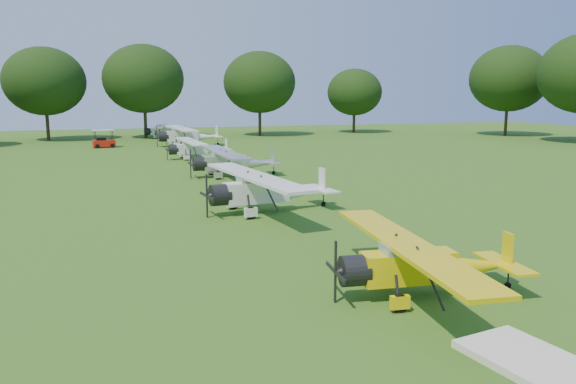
% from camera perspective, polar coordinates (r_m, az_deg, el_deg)
% --- Properties ---
extents(ground, '(160.00, 160.00, 0.00)m').
position_cam_1_polar(ground, '(26.19, -0.59, -3.55)').
color(ground, '#265A16').
rests_on(ground, ground).
extents(tree_belt, '(137.36, 130.27, 14.52)m').
position_cam_1_polar(tree_belt, '(26.98, 6.74, 13.95)').
color(tree_belt, black).
rests_on(tree_belt, ground).
extents(aircraft_2, '(6.04, 9.61, 1.89)m').
position_cam_1_polar(aircraft_2, '(17.63, 13.47, -6.84)').
color(aircraft_2, yellow).
rests_on(aircraft_2, ground).
extents(aircraft_3, '(7.04, 11.18, 2.20)m').
position_cam_1_polar(aircraft_3, '(29.23, -2.29, 0.43)').
color(aircraft_3, white).
rests_on(aircraft_3, ground).
extents(aircraft_4, '(6.72, 10.68, 2.11)m').
position_cam_1_polar(aircraft_4, '(42.12, -5.77, 3.24)').
color(aircraft_4, silver).
rests_on(aircraft_4, ground).
extents(aircraft_5, '(6.08, 9.68, 1.91)m').
position_cam_1_polar(aircraft_5, '(54.15, -9.29, 4.52)').
color(aircraft_5, white).
rests_on(aircraft_5, ground).
extents(aircraft_6, '(7.62, 12.14, 2.39)m').
position_cam_1_polar(aircraft_6, '(67.69, -10.25, 5.79)').
color(aircraft_6, white).
rests_on(aircraft_6, ground).
extents(aircraft_7, '(6.02, 9.53, 1.87)m').
position_cam_1_polar(aircraft_7, '(80.98, -12.46, 6.16)').
color(aircraft_7, silver).
rests_on(aircraft_7, ground).
extents(golf_cart, '(2.59, 1.81, 2.05)m').
position_cam_1_polar(golf_cart, '(68.12, -18.25, 4.88)').
color(golf_cart, red).
rests_on(golf_cart, ground).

